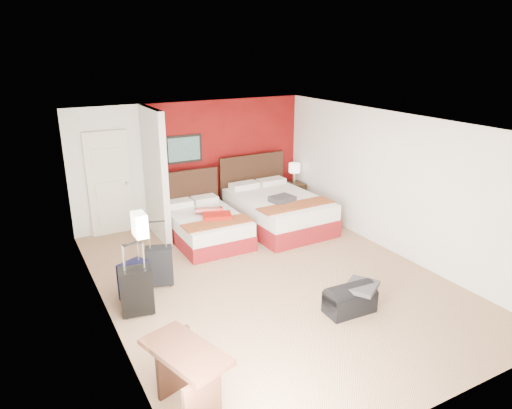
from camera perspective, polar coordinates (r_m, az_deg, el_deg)
ground at (r=7.64m, az=1.70°, el=-9.05°), size 6.50×6.50×0.00m
room_walls at (r=7.87m, az=-12.40°, el=1.26°), size 5.02×6.52×2.50m
red_accent_panel at (r=10.23m, az=-3.76°, el=5.68°), size 3.50×0.04×2.50m
partition_wall at (r=9.07m, az=-12.15°, el=3.58°), size 0.12×1.20×2.50m
entry_door at (r=9.52m, az=-17.41°, el=2.44°), size 0.82×0.06×2.05m
bed_left at (r=9.00m, az=-6.04°, el=-2.83°), size 1.25×1.78×0.53m
bed_right at (r=9.62m, az=2.73°, el=-0.90°), size 1.58×2.22×0.65m
red_suitcase_open at (r=8.84m, az=-5.26°, el=-1.06°), size 0.73×0.85×0.09m
jacket_bundle at (r=9.21m, az=3.20°, el=0.67°), size 0.50×0.43×0.11m
nightstand at (r=10.80m, az=4.62°, el=1.11°), size 0.44×0.44×0.59m
table_lamp at (r=10.65m, az=4.69°, el=3.80°), size 0.26×0.26×0.46m
suitcase_black at (r=6.79m, az=-14.29°, el=-10.33°), size 0.48×0.35×0.66m
suitcase_charcoal at (r=7.50m, az=-11.63°, el=-7.47°), size 0.46×0.36×0.60m
suitcase_navy at (r=7.19m, az=-14.62°, el=-9.11°), size 0.47×0.39×0.56m
duffel_bag at (r=6.83m, az=11.32°, el=-11.39°), size 0.72×0.40×0.35m
jacket_draped at (r=6.79m, az=12.70°, el=-9.69°), size 0.61×0.59×0.06m
desk at (r=5.02m, az=-8.38°, el=-20.66°), size 0.73×1.04×0.79m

